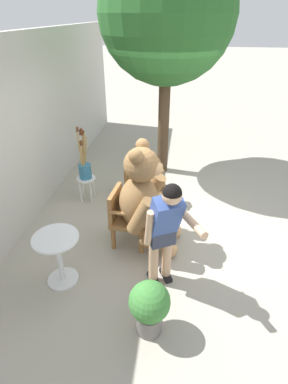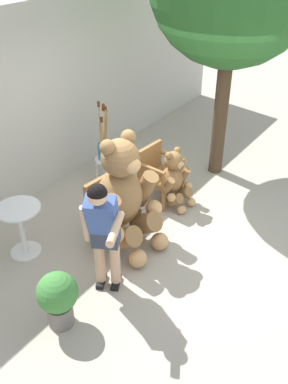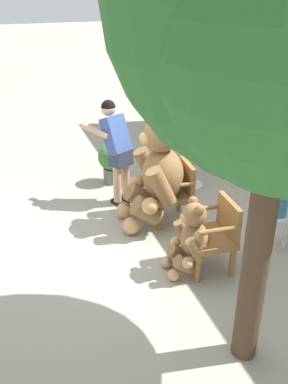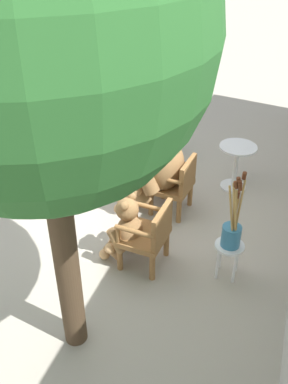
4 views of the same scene
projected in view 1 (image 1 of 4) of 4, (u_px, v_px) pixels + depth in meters
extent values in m
plane|color=#A8A091|center=(172.00, 221.00, 5.05)|extent=(60.00, 60.00, 0.00)
cube|color=beige|center=(20.00, 135.00, 4.60)|extent=(10.00, 0.16, 2.80)
cube|color=olive|center=(131.00, 219.00, 4.41)|extent=(0.60, 0.57, 0.07)
cylinder|color=olive|center=(141.00, 242.00, 4.29)|extent=(0.07, 0.07, 0.37)
cylinder|color=olive|center=(148.00, 223.00, 4.68)|extent=(0.07, 0.07, 0.37)
cylinder|color=olive|center=(113.00, 238.00, 4.37)|extent=(0.07, 0.07, 0.37)
cylinder|color=olive|center=(122.00, 220.00, 4.76)|extent=(0.07, 0.07, 0.37)
cube|color=olive|center=(115.00, 203.00, 4.33)|extent=(0.52, 0.11, 0.42)
cylinder|color=olive|center=(126.00, 214.00, 4.07)|extent=(0.10, 0.48, 0.06)
cylinder|color=olive|center=(141.00, 223.00, 4.09)|extent=(0.05, 0.05, 0.22)
cylinder|color=olive|center=(135.00, 195.00, 4.49)|extent=(0.10, 0.48, 0.06)
cylinder|color=olive|center=(148.00, 203.00, 4.51)|extent=(0.05, 0.05, 0.22)
cube|color=olive|center=(142.00, 181.00, 5.40)|extent=(0.59, 0.56, 0.07)
cylinder|color=olive|center=(151.00, 199.00, 5.29)|extent=(0.07, 0.07, 0.37)
cylinder|color=olive|center=(155.00, 186.00, 5.68)|extent=(0.07, 0.07, 0.37)
cylinder|color=olive|center=(128.00, 196.00, 5.36)|extent=(0.07, 0.07, 0.37)
cylinder|color=olive|center=(134.00, 184.00, 5.75)|extent=(0.07, 0.07, 0.37)
cube|color=olive|center=(129.00, 167.00, 5.32)|extent=(0.52, 0.09, 0.42)
cylinder|color=olive|center=(139.00, 175.00, 5.06)|extent=(0.09, 0.48, 0.06)
cylinder|color=olive|center=(151.00, 181.00, 5.08)|extent=(0.05, 0.05, 0.22)
cylinder|color=olive|center=(145.00, 162.00, 5.48)|extent=(0.09, 0.48, 0.06)
cylinder|color=olive|center=(156.00, 168.00, 5.50)|extent=(0.05, 0.05, 0.22)
ellipsoid|color=olive|center=(139.00, 201.00, 4.24)|extent=(0.70, 0.60, 0.75)
sphere|color=olive|center=(141.00, 165.00, 3.93)|extent=(0.47, 0.47, 0.47)
ellipsoid|color=tan|center=(156.00, 169.00, 3.91)|extent=(0.24, 0.19, 0.17)
sphere|color=black|center=(156.00, 168.00, 3.90)|extent=(0.07, 0.07, 0.07)
sphere|color=olive|center=(136.00, 156.00, 3.68)|extent=(0.19, 0.19, 0.19)
sphere|color=olive|center=(142.00, 145.00, 3.98)|extent=(0.19, 0.19, 0.19)
cylinder|color=olive|center=(142.00, 216.00, 3.92)|extent=(0.25, 0.43, 0.56)
sphere|color=tan|center=(152.00, 234.00, 4.01)|extent=(0.22, 0.22, 0.22)
cylinder|color=olive|center=(152.00, 190.00, 4.50)|extent=(0.25, 0.43, 0.56)
sphere|color=tan|center=(162.00, 204.00, 4.62)|extent=(0.22, 0.22, 0.22)
cylinder|color=olive|center=(155.00, 235.00, 4.23)|extent=(0.31, 0.49, 0.44)
sphere|color=tan|center=(169.00, 249.00, 4.27)|extent=(0.24, 0.24, 0.24)
cylinder|color=olive|center=(160.00, 219.00, 4.56)|extent=(0.31, 0.49, 0.44)
sphere|color=tan|center=(174.00, 230.00, 4.64)|extent=(0.24, 0.24, 0.24)
ellipsoid|color=olive|center=(152.00, 181.00, 5.38)|extent=(0.40, 0.34, 0.43)
sphere|color=olive|center=(153.00, 164.00, 5.20)|extent=(0.27, 0.27, 0.27)
ellipsoid|color=tan|center=(160.00, 166.00, 5.19)|extent=(0.14, 0.11, 0.10)
sphere|color=black|center=(160.00, 165.00, 5.19)|extent=(0.04, 0.04, 0.04)
sphere|color=olive|center=(152.00, 160.00, 5.06)|extent=(0.11, 0.11, 0.11)
sphere|color=olive|center=(154.00, 155.00, 5.23)|extent=(0.11, 0.11, 0.11)
cylinder|color=olive|center=(154.00, 187.00, 5.19)|extent=(0.14, 0.25, 0.33)
sphere|color=tan|center=(158.00, 194.00, 5.25)|extent=(0.13, 0.13, 0.13)
cylinder|color=olive|center=(158.00, 176.00, 5.53)|extent=(0.14, 0.25, 0.33)
sphere|color=tan|center=(162.00, 183.00, 5.60)|extent=(0.13, 0.13, 0.13)
cylinder|color=olive|center=(159.00, 196.00, 5.37)|extent=(0.18, 0.28, 0.25)
sphere|color=tan|center=(166.00, 203.00, 5.40)|extent=(0.14, 0.14, 0.14)
cylinder|color=olive|center=(161.00, 190.00, 5.57)|extent=(0.18, 0.28, 0.25)
sphere|color=tan|center=(168.00, 195.00, 5.62)|extent=(0.14, 0.14, 0.14)
cube|color=black|center=(153.00, 279.00, 3.91)|extent=(0.25, 0.19, 0.06)
cylinder|color=tan|center=(154.00, 253.00, 3.69)|extent=(0.12, 0.12, 0.82)
cube|color=black|center=(166.00, 275.00, 3.97)|extent=(0.25, 0.19, 0.06)
cylinder|color=tan|center=(167.00, 250.00, 3.74)|extent=(0.12, 0.12, 0.82)
cube|color=#33384C|center=(161.00, 234.00, 3.57)|extent=(0.33, 0.37, 0.24)
cube|color=#385199|center=(165.00, 216.00, 3.33)|extent=(0.48, 0.46, 0.58)
sphere|color=tan|center=(172.00, 195.00, 3.03)|extent=(0.21, 0.21, 0.21)
sphere|color=black|center=(172.00, 193.00, 3.02)|extent=(0.21, 0.21, 0.21)
cylinder|color=tan|center=(191.00, 222.00, 3.15)|extent=(0.54, 0.34, 0.13)
cylinder|color=tan|center=(149.00, 228.00, 3.33)|extent=(0.19, 0.15, 0.51)
cylinder|color=white|center=(86.00, 178.00, 5.39)|extent=(0.34, 0.34, 0.03)
cylinder|color=white|center=(84.00, 186.00, 5.61)|extent=(0.04, 0.04, 0.43)
cylinder|color=white|center=(80.00, 192.00, 5.44)|extent=(0.04, 0.04, 0.43)
cylinder|color=white|center=(94.00, 187.00, 5.59)|extent=(0.04, 0.04, 0.43)
cylinder|color=white|center=(91.00, 193.00, 5.42)|extent=(0.04, 0.04, 0.43)
cylinder|color=teal|center=(85.00, 171.00, 5.32)|extent=(0.22, 0.22, 0.26)
cylinder|color=tan|center=(83.00, 154.00, 5.21)|extent=(0.05, 0.09, 0.71)
cylinder|color=#592D19|center=(81.00, 133.00, 5.01)|extent=(0.05, 0.05, 0.09)
cylinder|color=tan|center=(85.00, 155.00, 5.19)|extent=(0.11, 0.15, 0.70)
cylinder|color=#592D19|center=(83.00, 133.00, 4.99)|extent=(0.05, 0.06, 0.09)
cylinder|color=tan|center=(80.00, 154.00, 5.12)|extent=(0.07, 0.06, 0.80)
cylinder|color=#592D19|center=(77.00, 129.00, 4.89)|extent=(0.05, 0.05, 0.08)
cylinder|color=tan|center=(83.00, 160.00, 5.18)|extent=(0.03, 0.05, 0.56)
cylinder|color=#592D19|center=(81.00, 143.00, 5.01)|extent=(0.04, 0.05, 0.08)
cylinder|color=tan|center=(84.00, 154.00, 5.17)|extent=(0.05, 0.12, 0.75)
cylinder|color=#592D19|center=(81.00, 131.00, 4.95)|extent=(0.05, 0.05, 0.09)
cylinder|color=tan|center=(83.00, 154.00, 5.19)|extent=(0.07, 0.13, 0.73)
cylinder|color=#592D19|center=(81.00, 132.00, 4.98)|extent=(0.05, 0.06, 0.09)
cylinder|color=silver|center=(55.00, 238.00, 3.57)|extent=(0.56, 0.56, 0.03)
cylinder|color=silver|center=(60.00, 260.00, 3.76)|extent=(0.07, 0.07, 0.69)
cylinder|color=silver|center=(63.00, 279.00, 3.93)|extent=(0.40, 0.40, 0.03)
cylinder|color=#473523|center=(164.00, 118.00, 6.07)|extent=(0.23, 0.23, 2.35)
sphere|color=#286028|center=(167.00, 13.00, 5.12)|extent=(2.40, 2.40, 2.40)
sphere|color=#286028|center=(188.00, 27.00, 5.71)|extent=(1.44, 1.44, 1.44)
cylinder|color=slate|center=(149.00, 322.00, 3.25)|extent=(0.28, 0.28, 0.26)
sphere|color=#3D7F38|center=(150.00, 302.00, 3.08)|extent=(0.44, 0.44, 0.44)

